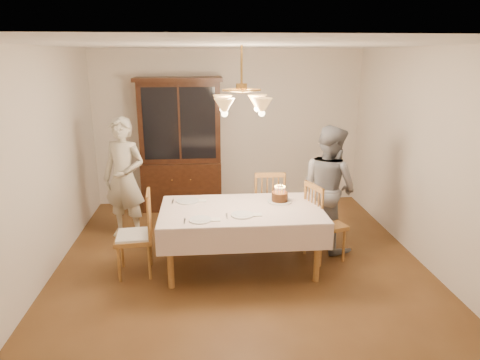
{
  "coord_description": "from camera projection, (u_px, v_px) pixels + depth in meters",
  "views": [
    {
      "loc": [
        -0.42,
        -4.72,
        2.49
      ],
      "look_at": [
        0.0,
        0.2,
        1.05
      ],
      "focal_mm": 32.0,
      "sensor_mm": 36.0,
      "label": 1
    }
  ],
  "objects": [
    {
      "name": "ground",
      "position": [
        241.0,
        267.0,
        5.24
      ],
      "size": [
        5.0,
        5.0,
        0.0
      ],
      "primitive_type": "plane",
      "color": "#503117",
      "rests_on": "ground"
    },
    {
      "name": "room_shell",
      "position": [
        242.0,
        140.0,
        4.8
      ],
      "size": [
        5.0,
        5.0,
        5.0
      ],
      "color": "white",
      "rests_on": "ground"
    },
    {
      "name": "dining_table",
      "position": [
        241.0,
        214.0,
        5.05
      ],
      "size": [
        1.9,
        1.1,
        0.76
      ],
      "color": "#8F5D29",
      "rests_on": "ground"
    },
    {
      "name": "china_hutch",
      "position": [
        181.0,
        147.0,
        7.04
      ],
      "size": [
        1.38,
        0.54,
        2.16
      ],
      "color": "black",
      "rests_on": "ground"
    },
    {
      "name": "chair_far_side",
      "position": [
        268.0,
        208.0,
        5.97
      ],
      "size": [
        0.46,
        0.44,
        1.0
      ],
      "color": "#8F5D29",
      "rests_on": "ground"
    },
    {
      "name": "chair_left_end",
      "position": [
        135.0,
        237.0,
        4.97
      ],
      "size": [
        0.45,
        0.47,
        1.0
      ],
      "color": "#8F5D29",
      "rests_on": "ground"
    },
    {
      "name": "chair_right_end",
      "position": [
        324.0,
        225.0,
        5.35
      ],
      "size": [
        0.53,
        0.55,
        1.0
      ],
      "color": "#8F5D29",
      "rests_on": "ground"
    },
    {
      "name": "elderly_woman",
      "position": [
        124.0,
        179.0,
        5.9
      ],
      "size": [
        0.73,
        0.61,
        1.71
      ],
      "primitive_type": "imported",
      "rotation": [
        0.0,
        0.0,
        -0.38
      ],
      "color": "beige",
      "rests_on": "ground"
    },
    {
      "name": "adult_in_grey",
      "position": [
        329.0,
        188.0,
        5.6
      ],
      "size": [
        0.94,
        1.01,
        1.65
      ],
      "primitive_type": "imported",
      "rotation": [
        0.0,
        0.0,
        2.1
      ],
      "color": "slate",
      "rests_on": "ground"
    },
    {
      "name": "birthday_cake",
      "position": [
        280.0,
        198.0,
        5.25
      ],
      "size": [
        0.3,
        0.3,
        0.2
      ],
      "color": "white",
      "rests_on": "dining_table"
    },
    {
      "name": "place_setting_near_left",
      "position": [
        201.0,
        220.0,
        4.66
      ],
      "size": [
        0.4,
        0.25,
        0.02
      ],
      "color": "white",
      "rests_on": "dining_table"
    },
    {
      "name": "place_setting_near_right",
      "position": [
        243.0,
        215.0,
        4.81
      ],
      "size": [
        0.4,
        0.26,
        0.02
      ],
      "color": "white",
      "rests_on": "dining_table"
    },
    {
      "name": "place_setting_far_left",
      "position": [
        189.0,
        201.0,
        5.27
      ],
      "size": [
        0.42,
        0.27,
        0.02
      ],
      "color": "white",
      "rests_on": "dining_table"
    },
    {
      "name": "chandelier",
      "position": [
        242.0,
        104.0,
        4.69
      ],
      "size": [
        0.62,
        0.62,
        0.73
      ],
      "color": "#BF8C3F",
      "rests_on": "ground"
    }
  ]
}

